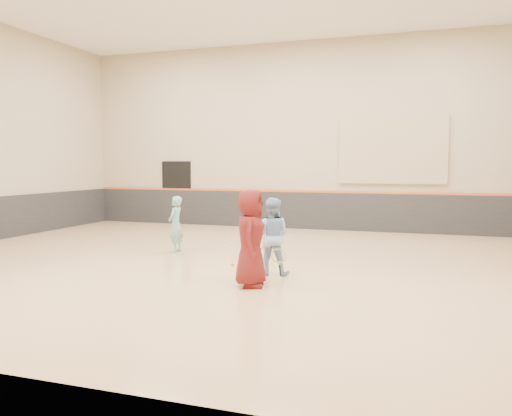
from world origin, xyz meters
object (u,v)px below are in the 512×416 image
(girl, at_px, (176,224))
(young_man, at_px, (251,238))
(spare_racket, at_px, (257,239))
(instructor, at_px, (271,236))

(girl, xyz_separation_m, young_man, (2.76, -2.59, 0.16))
(girl, distance_m, spare_racket, 2.63)
(young_man, xyz_separation_m, spare_racket, (-1.43, 4.77, -0.78))
(instructor, relative_size, young_man, 0.88)
(spare_racket, bearing_deg, instructor, -68.27)
(instructor, xyz_separation_m, spare_racket, (-1.50, 3.76, -0.67))
(girl, height_order, spare_racket, girl)
(instructor, distance_m, spare_racket, 4.10)
(instructor, bearing_deg, girl, -34.58)
(young_man, bearing_deg, girl, 34.81)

